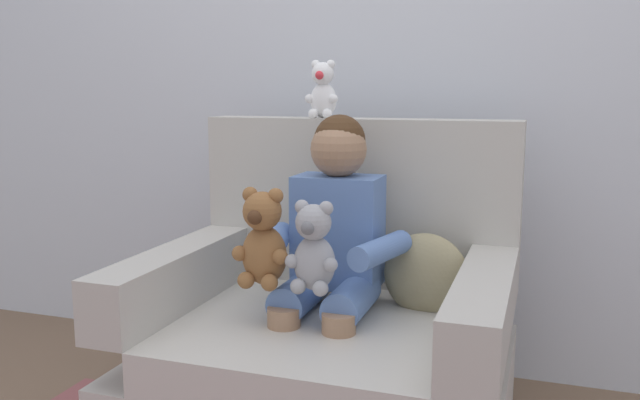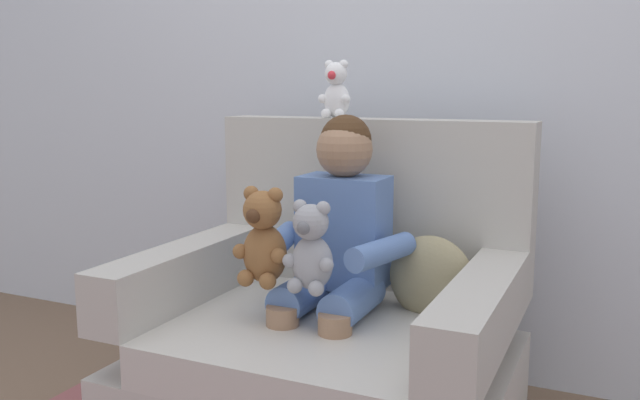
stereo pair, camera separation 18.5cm
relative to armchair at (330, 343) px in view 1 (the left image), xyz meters
name	(u,v)px [view 1 (the left image)]	position (x,y,z in m)	size (l,w,h in m)	color
back_wall	(386,24)	(0.00, 0.67, 1.00)	(6.00, 0.10, 2.60)	silver
armchair	(330,343)	(0.00, 0.00, 0.00)	(1.05, 0.88, 0.96)	#BCB7AD
seated_child	(333,240)	(0.00, 0.02, 0.32)	(0.45, 0.39, 0.82)	#597AB7
plush_brown	(263,240)	(-0.14, -0.17, 0.34)	(0.17, 0.14, 0.28)	brown
plush_grey	(314,249)	(0.01, -0.17, 0.33)	(0.15, 0.12, 0.25)	#9E9EA3
plush_white_on_backrest	(323,91)	(-0.13, 0.31, 0.75)	(0.11, 0.09, 0.19)	white
throw_pillow	(426,276)	(0.27, 0.11, 0.21)	(0.26, 0.12, 0.26)	#998C66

